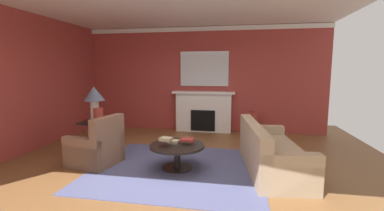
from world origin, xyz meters
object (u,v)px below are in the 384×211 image
(mantel_mirror, at_px, (204,69))
(vase_on_side_table, at_px, (98,115))
(fireplace, at_px, (203,113))
(side_table, at_px, (96,135))
(vase_tall_corner, at_px, (252,124))
(table_lamp, at_px, (94,97))
(armchair_near_window, at_px, (97,149))
(sofa, at_px, (270,154))
(coffee_table, at_px, (177,151))

(mantel_mirror, height_order, vase_on_side_table, mantel_mirror)
(fireplace, height_order, side_table, fireplace)
(vase_tall_corner, bearing_deg, table_lamp, -148.40)
(side_table, distance_m, table_lamp, 0.82)
(side_table, bearing_deg, armchair_near_window, -59.04)
(sofa, xyz_separation_m, side_table, (-3.62, 0.39, 0.10))
(sofa, height_order, side_table, sofa)
(fireplace, height_order, vase_tall_corner, fireplace)
(mantel_mirror, height_order, side_table, mantel_mirror)
(coffee_table, bearing_deg, armchair_near_window, -177.45)
(vase_tall_corner, relative_size, vase_on_side_table, 2.20)
(fireplace, relative_size, armchair_near_window, 1.89)
(armchair_near_window, xyz_separation_m, side_table, (-0.41, 0.68, 0.09))
(sofa, xyz_separation_m, vase_on_side_table, (-3.47, 0.27, 0.56))
(vase_tall_corner, bearing_deg, armchair_near_window, -137.30)
(fireplace, bearing_deg, table_lamp, -130.20)
(coffee_table, height_order, side_table, side_table)
(sofa, relative_size, vase_on_side_table, 7.17)
(table_lamp, bearing_deg, mantel_mirror, 51.17)
(mantel_mirror, bearing_deg, table_lamp, -128.83)
(mantel_mirror, relative_size, armchair_near_window, 1.48)
(armchair_near_window, relative_size, coffee_table, 0.95)
(fireplace, xyz_separation_m, sofa, (1.59, -2.79, -0.26))
(vase_on_side_table, bearing_deg, mantel_mirror, 54.57)
(coffee_table, relative_size, side_table, 1.43)
(vase_tall_corner, bearing_deg, mantel_mirror, 163.15)
(mantel_mirror, relative_size, sofa, 0.64)
(mantel_mirror, distance_m, vase_on_side_table, 3.39)
(vase_tall_corner, bearing_deg, fireplace, 167.82)
(vase_tall_corner, xyz_separation_m, vase_on_side_table, (-3.27, -2.22, 0.52))
(fireplace, xyz_separation_m, table_lamp, (-2.03, -2.40, 0.66))
(side_table, bearing_deg, fireplace, 49.80)
(mantel_mirror, relative_size, vase_tall_corner, 2.09)
(fireplace, bearing_deg, sofa, -60.24)
(vase_tall_corner, bearing_deg, sofa, -85.25)
(table_lamp, bearing_deg, sofa, -6.08)
(mantel_mirror, distance_m, coffee_table, 3.47)
(sofa, xyz_separation_m, armchair_near_window, (-3.22, -0.29, 0.01))
(armchair_near_window, relative_size, vase_on_side_table, 3.10)
(coffee_table, xyz_separation_m, vase_on_side_table, (-1.81, 0.49, 0.52))
(vase_tall_corner, bearing_deg, side_table, -148.40)
(side_table, xyz_separation_m, vase_tall_corner, (3.42, 2.10, -0.06))
(coffee_table, distance_m, vase_tall_corner, 3.07)
(fireplace, bearing_deg, vase_tall_corner, -12.18)
(side_table, xyz_separation_m, table_lamp, (0.00, -0.00, 0.82))
(armchair_near_window, height_order, side_table, armchair_near_window)
(armchair_near_window, xyz_separation_m, vase_tall_corner, (3.01, 2.78, 0.03))
(mantel_mirror, distance_m, table_lamp, 3.29)
(table_lamp, distance_m, vase_on_side_table, 0.42)
(armchair_near_window, bearing_deg, sofa, 5.15)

